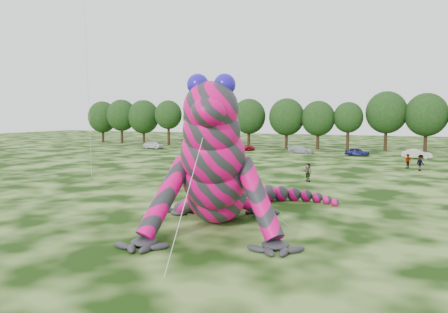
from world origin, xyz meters
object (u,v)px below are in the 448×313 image
car_1 (214,146)px  car_3 (301,150)px  tree_11 (426,123)px  car_0 (154,145)px  tree_9 (348,126)px  spectator_2 (420,163)px  tree_2 (144,122)px  spectator_3 (408,161)px  tree_4 (198,124)px  car_2 (242,147)px  spectator_0 (227,165)px  car_5 (417,154)px  tree_10 (386,121)px  tree_6 (249,123)px  tree_3 (168,123)px  tree_7 (287,124)px  tree_1 (122,121)px  car_4 (357,152)px  tree_0 (103,122)px  spectator_5 (308,172)px  tree_5 (226,122)px

car_1 → car_3: bearing=-102.7°
tree_11 → car_0: size_ratio=2.44×
tree_9 → spectator_2: size_ratio=4.66×
tree_2 → spectator_3: tree_2 is taller
tree_4 → tree_2: bearing=179.8°
car_2 → spectator_0: 29.30m
car_5 → spectator_3: spectator_3 is taller
tree_10 → spectator_0: tree_10 is taller
car_5 → tree_6: bearing=73.5°
tree_6 → tree_10: tree_10 is taller
car_2 → spectator_2: spectator_2 is taller
tree_9 → tree_11: size_ratio=0.86×
tree_10 → tree_11: size_ratio=1.04×
tree_9 → spectator_0: bearing=-103.4°
car_2 → tree_4: bearing=46.8°
tree_3 → car_3: bearing=-16.7°
tree_10 → car_5: bearing=-68.3°
spectator_3 → tree_6: bearing=-86.8°
tree_11 → car_5: bearing=-96.7°
tree_2 → car_5: tree_2 is taller
tree_7 → tree_4: bearing=174.4°
tree_4 → tree_6: tree_6 is taller
car_0 → car_3: bearing=-78.5°
tree_10 → car_0: size_ratio=2.55×
tree_1 → spectator_3: size_ratio=5.66×
tree_2 → tree_9: tree_2 is taller
tree_2 → car_0: (9.70, -11.48, -4.12)m
tree_2 → spectator_2: 62.36m
tree_3 → car_0: (2.40, -9.78, -4.02)m
spectator_0 → tree_10: bearing=151.9°
car_1 → car_4: 25.95m
car_1 → tree_9: bearing=-78.1°
tree_3 → tree_11: size_ratio=0.94×
tree_10 → car_3: (-12.60, -10.67, -4.62)m
tree_7 → car_0: (-23.23, -9.52, -4.03)m
tree_0 → spectator_5: tree_0 is taller
tree_0 → spectator_3: (65.71, -26.70, -3.89)m
tree_11 → car_1: 36.95m
tree_0 → tree_2: tree_2 is taller
tree_10 → spectator_5: (-5.03, -40.86, -4.38)m
car_0 → tree_2: bearing=50.5°
tree_11 → car_2: size_ratio=2.04×
car_5 → spectator_3: size_ratio=2.39×
tree_5 → tree_9: (24.19, -1.09, -0.56)m
car_3 → spectator_0: bearing=-174.6°
tree_11 → car_2: bearing=-163.6°
tree_9 → car_0: 36.00m
car_3 → tree_4: bearing=76.5°
tree_2 → tree_3: size_ratio=1.02×
tree_5 → car_3: size_ratio=2.23×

